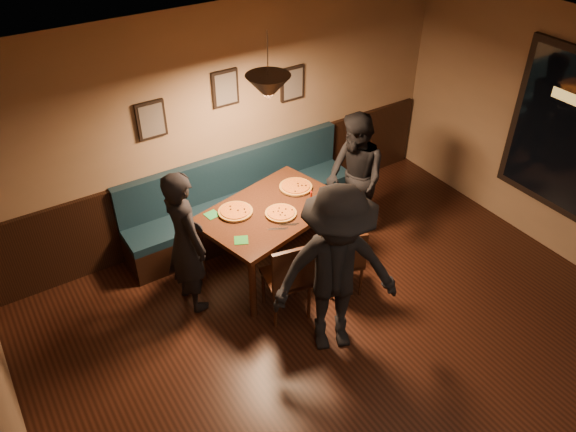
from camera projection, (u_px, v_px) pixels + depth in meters
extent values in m
plane|color=black|center=(417.00, 414.00, 5.08)|extent=(7.00, 7.00, 0.00)
plane|color=silver|center=(479.00, 138.00, 3.43)|extent=(7.00, 7.00, 0.00)
plane|color=#8C704F|center=(227.00, 123.00, 6.63)|extent=(6.00, 0.00, 6.00)
cube|color=black|center=(232.00, 188.00, 7.15)|extent=(5.88, 0.06, 1.00)
cube|color=black|center=(151.00, 120.00, 6.04)|extent=(0.32, 0.04, 0.42)
cube|color=black|center=(225.00, 88.00, 6.35)|extent=(0.32, 0.04, 0.42)
cube|color=black|center=(292.00, 84.00, 6.83)|extent=(0.32, 0.04, 0.42)
cone|color=black|center=(268.00, 88.00, 5.38)|extent=(0.44, 0.44, 0.25)
cube|color=black|center=(272.00, 238.00, 6.46)|extent=(1.75, 1.34, 0.83)
imported|color=black|center=(186.00, 242.00, 5.76)|extent=(0.45, 0.64, 1.65)
imported|color=black|center=(355.00, 178.00, 6.75)|extent=(0.74, 0.88, 1.64)
imported|color=black|center=(336.00, 273.00, 5.23)|extent=(1.37, 1.09, 1.86)
cylinder|color=orange|center=(235.00, 211.00, 6.14)|extent=(0.43, 0.43, 0.04)
cylinder|color=#CE6926|center=(281.00, 213.00, 6.11)|extent=(0.40, 0.40, 0.04)
cylinder|color=#CE5D26|center=(296.00, 187.00, 6.53)|extent=(0.49, 0.49, 0.04)
cylinder|color=black|center=(335.00, 202.00, 6.20)|extent=(0.07, 0.07, 0.14)
cylinder|color=#8F1604|center=(311.00, 194.00, 6.34)|extent=(0.03, 0.03, 0.11)
cube|color=#1F7737|center=(212.00, 215.00, 6.12)|extent=(0.16, 0.16, 0.01)
cube|color=#1B6721|center=(241.00, 240.00, 5.76)|extent=(0.19, 0.19, 0.01)
cube|color=silver|center=(283.00, 227.00, 5.94)|extent=(0.18, 0.10, 0.00)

